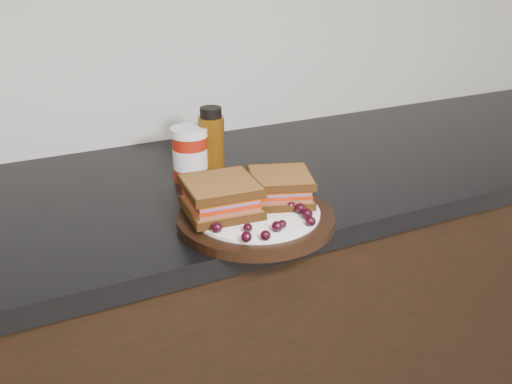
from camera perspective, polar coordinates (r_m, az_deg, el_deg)
countertop at (r=1.14m, az=-17.88°, el=-2.30°), size 3.98×0.60×0.04m
plate at (r=1.01m, az=0.00°, el=-2.64°), size 0.28×0.28×0.02m
sandwich_left at (r=0.99m, az=-3.53°, el=-0.47°), size 0.13×0.13×0.06m
sandwich_right at (r=1.04m, az=2.47°, el=0.50°), size 0.14×0.14×0.05m
grape_0 at (r=0.93m, az=-3.92°, el=-3.55°), size 0.02×0.02×0.02m
grape_1 at (r=0.93m, az=-0.83°, el=-3.59°), size 0.02×0.02×0.01m
grape_2 at (r=0.90m, az=-0.96°, el=-4.50°), size 0.02×0.02×0.02m
grape_3 at (r=0.91m, az=0.97°, el=-4.35°), size 0.02×0.02×0.02m
grape_4 at (r=0.93m, az=2.14°, el=-3.45°), size 0.02×0.02×0.02m
grape_5 at (r=0.94m, az=2.64°, el=-3.23°), size 0.02×0.02×0.01m
grape_6 at (r=0.95m, az=5.49°, el=-2.92°), size 0.02×0.02×0.02m
grape_7 at (r=0.98m, az=5.13°, el=-2.18°), size 0.02×0.02×0.02m
grape_8 at (r=0.99m, az=4.44°, el=-1.64°), size 0.02×0.02×0.02m
grape_9 at (r=1.00m, az=3.50°, el=-1.36°), size 0.02×0.02×0.02m
grape_10 at (r=1.04m, az=3.62°, el=-0.40°), size 0.02×0.02×0.02m
grape_11 at (r=1.05m, az=2.11°, el=-0.12°), size 0.02×0.02×0.02m
grape_12 at (r=1.06m, az=1.79°, el=0.22°), size 0.02×0.02×0.02m
grape_13 at (r=1.02m, az=-4.63°, el=-1.13°), size 0.02×0.02×0.02m
grape_14 at (r=0.99m, az=-5.45°, el=-1.87°), size 0.02×0.02×0.02m
grape_15 at (r=0.97m, az=-3.54°, el=-2.30°), size 0.02×0.02×0.02m
grape_16 at (r=1.01m, az=-4.48°, el=-1.32°), size 0.02×0.02×0.02m
grape_17 at (r=1.00m, az=-3.87°, el=-1.67°), size 0.02×0.02×0.02m
grape_18 at (r=0.97m, az=-5.23°, el=-2.44°), size 0.02×0.02×0.02m
condiment_jar at (r=1.19m, az=-6.60°, el=3.81°), size 0.10×0.10×0.11m
oil_bottle at (r=1.20m, az=-4.45°, el=4.97°), size 0.06×0.06×0.15m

